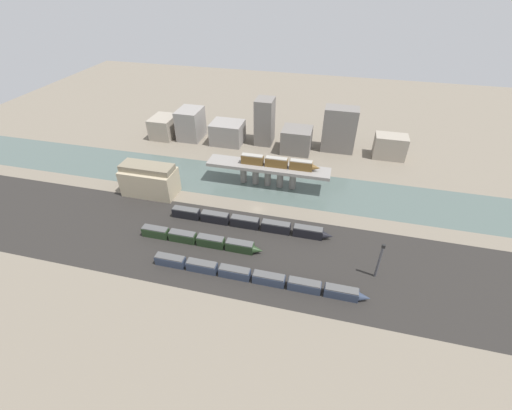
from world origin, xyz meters
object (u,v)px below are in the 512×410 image
train_on_bridge (279,163)px  warehouse_building (149,180)px  signal_tower (379,261)px  train_yard_near (256,276)px  train_yard_mid (200,240)px  train_yard_far (248,223)px

train_on_bridge → warehouse_building: bearing=-160.6°
train_on_bridge → signal_tower: train_on_bridge is taller
signal_tower → train_yard_near: bearing=-163.4°
signal_tower → train_on_bridge: bearing=132.0°
train_yard_mid → warehouse_building: warehouse_building is taller
warehouse_building → signal_tower: warehouse_building is taller
warehouse_building → train_yard_mid: bearing=-38.3°
train_on_bridge → warehouse_building: 54.77m
train_on_bridge → train_yard_near: size_ratio=0.50×
warehouse_building → train_on_bridge: bearing=19.4°
train_yard_near → train_yard_mid: bearing=152.9°
train_yard_near → train_yard_far: train_yard_far is taller
train_yard_mid → signal_tower: bearing=-0.9°
train_yard_near → signal_tower: signal_tower is taller
train_on_bridge → train_yard_mid: (-19.40, -43.43, -9.89)m
train_yard_near → signal_tower: (36.35, 10.85, 4.98)m
train_yard_far → train_yard_mid: bearing=-137.2°
train_yard_far → signal_tower: size_ratio=4.60×
train_yard_mid → warehouse_building: 41.05m
train_on_bridge → train_yard_far: bearing=-99.9°
train_yard_far → warehouse_building: 47.91m
train_yard_near → train_yard_far: 26.42m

